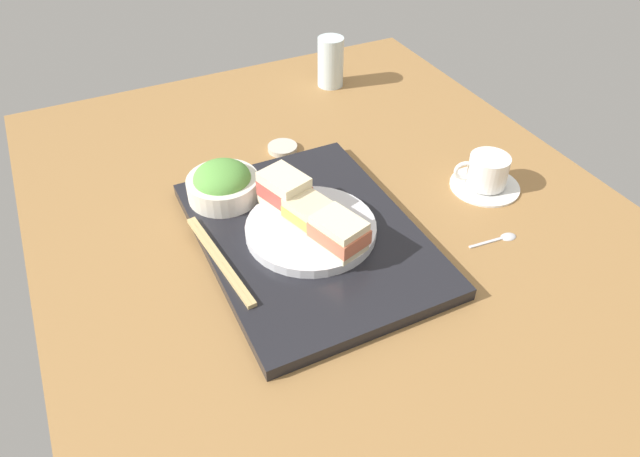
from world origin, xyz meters
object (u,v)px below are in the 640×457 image
sandwich_plate (311,229)px  small_sauce_dish (282,148)px  sandwich_near (284,191)px  teaspoon (503,237)px  sandwich_far (339,233)px  drinking_glass (331,62)px  chopsticks_pair (219,259)px  coffee_cup (486,174)px  sandwich_middle (311,214)px  salad_bowl (223,183)px

sandwich_plate → small_sauce_dish: sandwich_plate is taller
sandwich_plate → sandwich_near: bearing=-164.9°
small_sauce_dish → teaspoon: 46.91cm
sandwich_far → small_sauce_dish: (-34.44, 4.91, -5.88)cm
drinking_glass → chopsticks_pair: bearing=-41.6°
chopsticks_pair → coffee_cup: coffee_cup is taller
sandwich_middle → coffee_cup: size_ratio=0.71×
salad_bowl → drinking_glass: drinking_glass is taller
sandwich_far → chopsticks_pair: size_ratio=0.42×
chopsticks_pair → coffee_cup: (-0.04, 51.24, 0.33)cm
sandwich_plate → coffee_cup: (-0.08, 35.64, -0.14)cm
sandwich_middle → teaspoon: (13.11, 29.27, -5.75)cm
sandwich_middle → drinking_glass: (-49.66, 28.50, -0.32)cm
teaspoon → drinking_glass: bearing=-179.3°
small_sauce_dish → coffee_cup: bearing=46.1°
sandwich_plate → drinking_glass: size_ratio=1.84×
sandwich_plate → drinking_glass: (-49.66, 28.50, 2.79)cm
sandwich_middle → salad_bowl: salad_bowl is taller
sandwich_middle → salad_bowl: 18.25cm
coffee_cup → teaspoon: 14.86cm
sandwich_far → small_sauce_dish: sandwich_far is taller
drinking_glass → sandwich_near: bearing=-35.0°
sandwich_near → sandwich_middle: bearing=15.1°
chopsticks_pair → sandwich_plate: bearing=89.8°
chopsticks_pair → coffee_cup: bearing=90.0°
sandwich_plate → small_sauce_dish: bearing=166.6°
sandwich_middle → chopsticks_pair: (-0.05, -15.60, -3.58)cm
drinking_glass → teaspoon: (62.76, 0.78, -5.43)cm
sandwich_plate → coffee_cup: bearing=90.1°
salad_bowl → sandwich_near: bearing=40.8°
coffee_cup → teaspoon: (13.19, -6.36, -2.50)cm
coffee_cup → sandwich_middle: bearing=-89.9°
coffee_cup → small_sauce_dish: size_ratio=2.15×
drinking_glass → small_sauce_dish: 31.22cm
sandwich_near → drinking_glass: bearing=145.0°
sandwich_near → small_sauce_dish: bearing=158.7°
sandwich_far → coffee_cup: bearing=100.9°
sandwich_middle → chopsticks_pair: bearing=-90.2°
coffee_cup → teaspoon: size_ratio=1.42×
chopsticks_pair → small_sauce_dish: chopsticks_pair is taller
sandwich_far → drinking_glass: 62.17cm
sandwich_plate → sandwich_near: (-6.45, -1.74, 3.92)cm
sandwich_plate → teaspoon: (13.11, 29.27, -2.64)cm
sandwich_middle → drinking_glass: bearing=150.1°
sandwich_near → sandwich_middle: size_ratio=1.00×
sandwich_far → teaspoon: sandwich_far is taller
sandwich_plate → chopsticks_pair: (-0.05, -15.60, -0.47)cm
sandwich_middle → small_sauce_dish: 29.30cm
sandwich_near → salad_bowl: size_ratio=0.73×
salad_bowl → small_sauce_dish: (-12.48, 16.20, -4.48)cm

